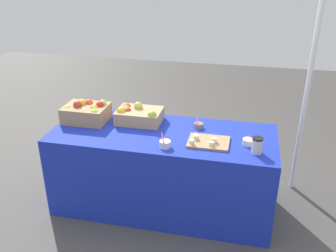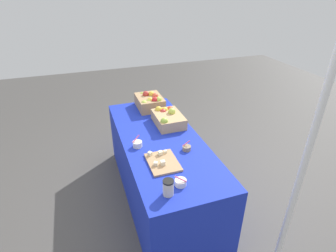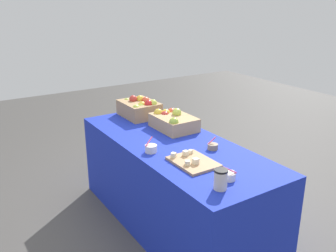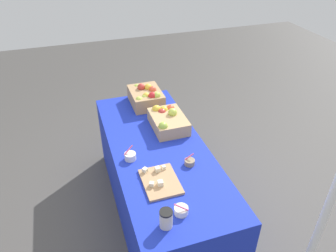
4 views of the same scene
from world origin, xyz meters
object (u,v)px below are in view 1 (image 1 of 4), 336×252
cutting_board_front (208,142)px  tent_pole (308,85)px  sample_bowl_mid (248,142)px  sample_bowl_near (199,125)px  sample_bowl_far (165,144)px  coffee_cup (257,145)px  apple_crate_left (87,112)px  apple_crate_middle (138,115)px

cutting_board_front → tent_pole: 1.08m
sample_bowl_mid → tent_pole: 0.84m
cutting_board_front → sample_bowl_near: (-0.12, 0.27, 0.01)m
sample_bowl_far → coffee_cup: coffee_cup is taller
apple_crate_left → cutting_board_front: bearing=-10.2°
apple_crate_middle → tent_pole: 1.53m
tent_pole → sample_bowl_far: bearing=-143.6°
sample_bowl_far → apple_crate_middle: bearing=129.8°
sample_bowl_near → tent_pole: (0.90, 0.40, 0.31)m
apple_crate_left → sample_bowl_near: apple_crate_left is taller
sample_bowl_far → coffee_cup: 0.70m
sample_bowl_far → sample_bowl_mid: bearing=16.5°
cutting_board_front → tent_pole: (0.79, 0.67, 0.32)m
apple_crate_left → sample_bowl_mid: size_ratio=3.78×
cutting_board_front → coffee_cup: bearing=-11.5°
coffee_cup → tent_pole: bearing=61.4°
apple_crate_middle → coffee_cup: apple_crate_middle is taller
apple_crate_middle → tent_pole: (1.46, 0.40, 0.26)m
sample_bowl_mid → tent_pole: size_ratio=0.05×
apple_crate_middle → sample_bowl_near: (0.55, -0.00, -0.05)m
sample_bowl_mid → apple_crate_middle: bearing=166.7°
apple_crate_middle → sample_bowl_far: bearing=-50.2°
tent_pole → coffee_cup: bearing=-118.6°
apple_crate_middle → coffee_cup: bearing=-18.7°
apple_crate_middle → sample_bowl_near: bearing=-0.5°
cutting_board_front → apple_crate_left: bearing=169.8°
sample_bowl_far → tent_pole: bearing=36.4°
apple_crate_middle → coffee_cup: (1.05, -0.35, -0.01)m
sample_bowl_near → coffee_cup: coffee_cup is taller
sample_bowl_mid → sample_bowl_near: bearing=152.2°
apple_crate_left → tent_pole: 1.98m
cutting_board_front → sample_bowl_near: sample_bowl_near is taller
apple_crate_left → sample_bowl_far: (0.80, -0.34, -0.06)m
apple_crate_left → cutting_board_front: apple_crate_left is taller
tent_pole → apple_crate_middle: bearing=-164.8°
tent_pole → cutting_board_front: bearing=-139.5°
apple_crate_middle → cutting_board_front: 0.73m
sample_bowl_near → tent_pole: tent_pole is taller
apple_crate_left → sample_bowl_mid: apple_crate_left is taller
sample_bowl_near → sample_bowl_mid: 0.49m
apple_crate_middle → sample_bowl_mid: size_ratio=3.90×
cutting_board_front → coffee_cup: size_ratio=2.60×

